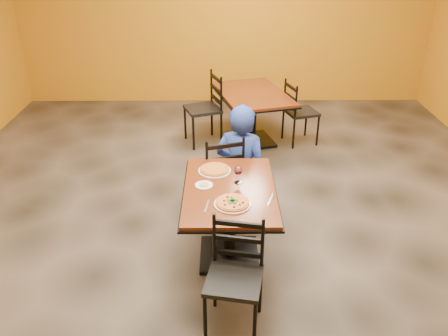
{
  "coord_description": "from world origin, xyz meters",
  "views": [
    {
      "loc": [
        -0.08,
        -4.04,
        2.8
      ],
      "look_at": [
        -0.05,
        -0.3,
        0.85
      ],
      "focal_mm": 37.16,
      "sensor_mm": 36.0,
      "label": 1
    }
  ],
  "objects_px": {
    "diner": "(241,155)",
    "chair_main_far": "(220,173)",
    "chair_second_left": "(203,109)",
    "pizza_main": "(232,202)",
    "side_plate": "(204,185)",
    "table_main": "(230,207)",
    "chair_main_near": "(234,281)",
    "plate_far": "(215,171)",
    "chair_second_right": "(301,112)",
    "wine_glass": "(238,174)",
    "plate_main": "(232,204)",
    "pizza_far": "(215,169)",
    "table_second": "(252,106)"
  },
  "relations": [
    {
      "from": "table_second",
      "to": "chair_second_left",
      "type": "height_order",
      "value": "chair_second_left"
    },
    {
      "from": "plate_far",
      "to": "pizza_far",
      "type": "bearing_deg",
      "value": 0.0
    },
    {
      "from": "plate_far",
      "to": "wine_glass",
      "type": "relative_size",
      "value": 1.72
    },
    {
      "from": "table_main",
      "to": "pizza_far",
      "type": "distance_m",
      "value": 0.42
    },
    {
      "from": "chair_second_right",
      "to": "pizza_far",
      "type": "distance_m",
      "value": 2.64
    },
    {
      "from": "chair_second_left",
      "to": "pizza_main",
      "type": "height_order",
      "value": "chair_second_left"
    },
    {
      "from": "pizza_main",
      "to": "chair_second_left",
      "type": "bearing_deg",
      "value": 96.85
    },
    {
      "from": "plate_far",
      "to": "pizza_main",
      "type": "bearing_deg",
      "value": -75.43
    },
    {
      "from": "table_main",
      "to": "side_plate",
      "type": "height_order",
      "value": "side_plate"
    },
    {
      "from": "chair_main_far",
      "to": "pizza_main",
      "type": "distance_m",
      "value": 1.14
    },
    {
      "from": "chair_main_far",
      "to": "table_main",
      "type": "bearing_deg",
      "value": 79.84
    },
    {
      "from": "pizza_main",
      "to": "side_plate",
      "type": "bearing_deg",
      "value": 127.86
    },
    {
      "from": "chair_second_left",
      "to": "chair_main_near",
      "type": "bearing_deg",
      "value": -14.23
    },
    {
      "from": "chair_second_right",
      "to": "diner",
      "type": "xyz_separation_m",
      "value": [
        -0.92,
        -1.65,
        0.13
      ]
    },
    {
      "from": "chair_main_near",
      "to": "side_plate",
      "type": "xyz_separation_m",
      "value": [
        -0.25,
        0.92,
        0.3
      ]
    },
    {
      "from": "chair_second_right",
      "to": "side_plate",
      "type": "relative_size",
      "value": 5.72
    },
    {
      "from": "chair_second_right",
      "to": "pizza_main",
      "type": "distance_m",
      "value": 3.13
    },
    {
      "from": "diner",
      "to": "chair_main_far",
      "type": "bearing_deg",
      "value": 57.03
    },
    {
      "from": "table_main",
      "to": "chair_second_right",
      "type": "bearing_deg",
      "value": 68.09
    },
    {
      "from": "chair_second_left",
      "to": "wine_glass",
      "type": "height_order",
      "value": "chair_second_left"
    },
    {
      "from": "chair_second_left",
      "to": "plate_main",
      "type": "distance_m",
      "value": 2.96
    },
    {
      "from": "table_main",
      "to": "chair_main_near",
      "type": "height_order",
      "value": "chair_main_near"
    },
    {
      "from": "chair_main_near",
      "to": "table_second",
      "type": "bearing_deg",
      "value": 95.0
    },
    {
      "from": "chair_second_right",
      "to": "pizza_far",
      "type": "xyz_separation_m",
      "value": [
        -1.21,
        -2.33,
        0.31
      ]
    },
    {
      "from": "chair_main_near",
      "to": "pizza_far",
      "type": "height_order",
      "value": "chair_main_near"
    },
    {
      "from": "diner",
      "to": "pizza_far",
      "type": "bearing_deg",
      "value": 86.14
    },
    {
      "from": "chair_main_near",
      "to": "side_plate",
      "type": "distance_m",
      "value": 1.0
    },
    {
      "from": "diner",
      "to": "side_plate",
      "type": "bearing_deg",
      "value": 87.36
    },
    {
      "from": "diner",
      "to": "side_plate",
      "type": "height_order",
      "value": "diner"
    },
    {
      "from": "table_main",
      "to": "table_second",
      "type": "xyz_separation_m",
      "value": [
        0.37,
        2.66,
        0.0
      ]
    },
    {
      "from": "table_second",
      "to": "chair_main_far",
      "type": "relative_size",
      "value": 1.62
    },
    {
      "from": "plate_main",
      "to": "chair_second_right",
      "type": "bearing_deg",
      "value": 70.23
    },
    {
      "from": "pizza_main",
      "to": "side_plate",
      "type": "xyz_separation_m",
      "value": [
        -0.25,
        0.32,
        -0.02
      ]
    },
    {
      "from": "chair_second_left",
      "to": "pizza_far",
      "type": "bearing_deg",
      "value": -15.09
    },
    {
      "from": "chair_second_left",
      "to": "side_plate",
      "type": "distance_m",
      "value": 2.62
    },
    {
      "from": "pizza_far",
      "to": "side_plate",
      "type": "bearing_deg",
      "value": -108.38
    },
    {
      "from": "chair_main_near",
      "to": "plate_far",
      "type": "height_order",
      "value": "chair_main_near"
    },
    {
      "from": "diner",
      "to": "chair_second_left",
      "type": "bearing_deg",
      "value": -54.99
    },
    {
      "from": "chair_second_right",
      "to": "side_plate",
      "type": "bearing_deg",
      "value": 136.62
    },
    {
      "from": "table_second",
      "to": "diner",
      "type": "bearing_deg",
      "value": -97.63
    },
    {
      "from": "chair_second_right",
      "to": "wine_glass",
      "type": "xyz_separation_m",
      "value": [
        -0.99,
        -2.56,
        0.38
      ]
    },
    {
      "from": "diner",
      "to": "pizza_main",
      "type": "height_order",
      "value": "diner"
    },
    {
      "from": "chair_main_far",
      "to": "side_plate",
      "type": "distance_m",
      "value": 0.84
    },
    {
      "from": "plate_far",
      "to": "side_plate",
      "type": "height_order",
      "value": "same"
    },
    {
      "from": "chair_second_right",
      "to": "plate_main",
      "type": "relative_size",
      "value": 2.95
    },
    {
      "from": "table_main",
      "to": "plate_far",
      "type": "height_order",
      "value": "plate_far"
    },
    {
      "from": "plate_main",
      "to": "pizza_far",
      "type": "distance_m",
      "value": 0.62
    },
    {
      "from": "chair_main_far",
      "to": "chair_second_left",
      "type": "height_order",
      "value": "chair_second_left"
    },
    {
      "from": "table_main",
      "to": "side_plate",
      "type": "relative_size",
      "value": 7.69
    },
    {
      "from": "plate_far",
      "to": "side_plate",
      "type": "xyz_separation_m",
      "value": [
        -0.09,
        -0.28,
        0.0
      ]
    }
  ]
}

